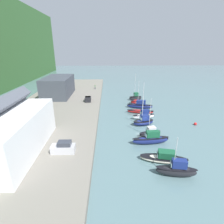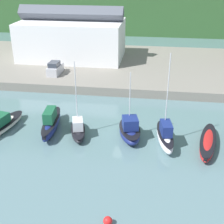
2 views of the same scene
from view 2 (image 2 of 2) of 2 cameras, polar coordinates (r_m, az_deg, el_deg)
ground_plane at (r=37.25m, az=2.18°, el=-4.16°), size 320.00×320.00×0.00m
quay_promenade at (r=59.82m, az=4.81°, el=8.27°), size 125.39×27.16×1.38m
harbor_clubhouse at (r=62.53m, az=-7.29°, el=13.19°), size 19.88×11.71×9.98m
moored_boat_1 at (r=40.00m, az=-19.80°, el=-2.34°), size 3.94×8.66×2.14m
moored_boat_2 at (r=38.25m, az=-11.05°, el=-1.94°), size 2.30×7.98×2.95m
moored_boat_3 at (r=36.84m, az=-6.23°, el=-3.18°), size 3.03×5.55×8.93m
moored_boat_4 at (r=36.15m, az=3.24°, el=-3.34°), size 3.59×5.94×7.88m
moored_boat_5 at (r=35.33m, az=9.65°, el=-4.33°), size 2.54×6.57×10.35m
moored_boat_6 at (r=36.18m, az=17.11°, el=-5.34°), size 3.25×8.30×1.06m
parked_car_1 at (r=54.07m, az=-10.38°, el=7.81°), size 1.83×4.21×2.16m
mooring_buoy_0 at (r=25.71m, az=-0.78°, el=-19.29°), size 0.72×0.72×0.72m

